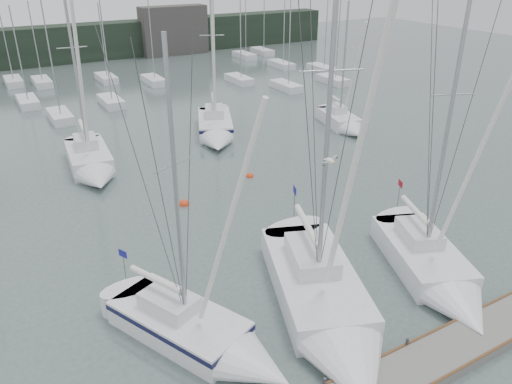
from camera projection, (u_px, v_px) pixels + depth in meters
ground at (304, 311)px, 21.84m from camera, size 160.00×160.00×0.00m
far_treeline at (47, 45)px, 69.06m from camera, size 90.00×4.00×5.00m
far_building_right at (174, 30)px, 75.19m from camera, size 10.00×3.00×7.00m
mast_forest at (99, 84)px, 57.38m from camera, size 60.88×27.39×14.84m
sailboat_near_left at (209, 339)px, 19.50m from camera, size 5.78×8.59×12.91m
sailboat_near_center at (330, 317)px, 20.57m from camera, size 7.22×11.73×17.56m
sailboat_near_right at (438, 276)px, 23.21m from camera, size 6.07×9.34×14.88m
sailboat_mid_b at (92, 165)px, 35.08m from camera, size 3.51×8.52×14.25m
sailboat_mid_d at (216, 130)px, 41.92m from camera, size 6.19×9.46×13.71m
sailboat_mid_e at (345, 123)px, 43.99m from camera, size 3.85×7.45×11.35m
buoy_a at (184, 204)px, 31.03m from camera, size 0.65×0.65×0.65m
buoy_b at (250, 176)px, 34.90m from camera, size 0.53×0.53×0.53m
seagull at (330, 160)px, 17.76m from camera, size 0.90×0.48×0.18m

